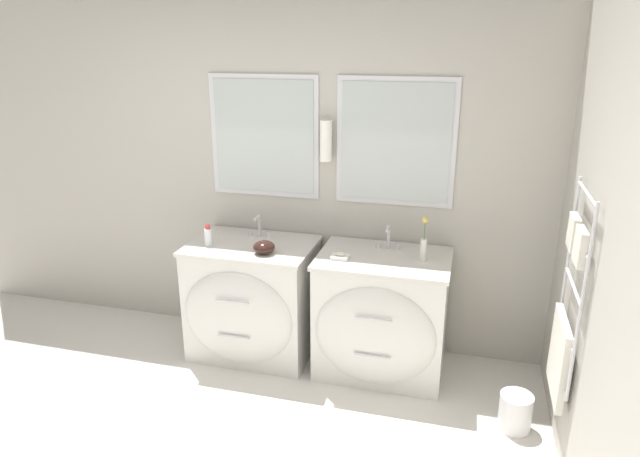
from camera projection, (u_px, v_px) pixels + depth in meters
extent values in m
cube|color=#B2ADA3|center=(280.00, 170.00, 4.17)|extent=(5.50, 0.06, 2.60)
cube|color=silver|center=(264.00, 136.00, 4.08)|extent=(0.81, 0.02, 0.87)
cube|color=#B2BCBA|center=(264.00, 137.00, 4.07)|extent=(0.74, 0.01, 0.80)
cube|color=silver|center=(395.00, 142.00, 3.85)|extent=(0.81, 0.02, 0.87)
cube|color=#B2BCBA|center=(395.00, 143.00, 3.84)|extent=(0.74, 0.01, 0.80)
cylinder|color=white|center=(326.00, 141.00, 3.91)|extent=(0.08, 0.08, 0.28)
cube|color=silver|center=(328.00, 139.00, 3.96)|extent=(0.05, 0.02, 0.08)
cube|color=#B2ADA3|center=(603.00, 246.00, 2.67)|extent=(0.06, 3.95, 2.60)
cylinder|color=silver|center=(581.00, 307.00, 2.72)|extent=(0.02, 0.02, 1.05)
cylinder|color=silver|center=(567.00, 268.00, 3.18)|extent=(0.02, 0.02, 1.05)
cylinder|color=silver|center=(588.00, 194.00, 2.79)|extent=(0.02, 0.50, 0.02)
cylinder|color=silver|center=(580.00, 241.00, 2.87)|extent=(0.02, 0.50, 0.02)
cylinder|color=silver|center=(573.00, 286.00, 2.95)|extent=(0.02, 0.50, 0.02)
cylinder|color=silver|center=(567.00, 329.00, 3.02)|extent=(0.02, 0.50, 0.02)
cylinder|color=silver|center=(561.00, 369.00, 3.10)|extent=(0.02, 0.50, 0.02)
cube|color=silver|center=(559.00, 357.00, 3.08)|extent=(0.04, 0.42, 0.45)
cube|color=silver|center=(580.00, 247.00, 2.77)|extent=(0.04, 0.17, 0.18)
cube|color=silver|center=(574.00, 233.00, 2.97)|extent=(0.04, 0.17, 0.18)
cube|color=silver|center=(254.00, 300.00, 4.15)|extent=(0.85, 0.60, 0.82)
ellipsoid|color=silver|center=(238.00, 318.00, 3.88)|extent=(0.79, 0.13, 0.69)
cube|color=beige|center=(251.00, 246.00, 4.02)|extent=(0.88, 0.63, 0.03)
ellipsoid|color=white|center=(250.00, 253.00, 4.00)|extent=(0.44, 0.38, 0.11)
cylinder|color=silver|center=(232.00, 302.00, 3.76)|extent=(0.23, 0.01, 0.01)
cylinder|color=silver|center=(234.00, 337.00, 3.84)|extent=(0.23, 0.01, 0.01)
cube|color=silver|center=(382.00, 316.00, 3.92)|extent=(0.85, 0.60, 0.82)
ellipsoid|color=silver|center=(374.00, 336.00, 3.64)|extent=(0.79, 0.13, 0.69)
cube|color=beige|center=(384.00, 259.00, 3.78)|extent=(0.88, 0.63, 0.03)
ellipsoid|color=white|center=(383.00, 266.00, 3.77)|extent=(0.44, 0.38, 0.11)
cylinder|color=silver|center=(373.00, 319.00, 3.52)|extent=(0.23, 0.01, 0.01)
cylinder|color=silver|center=(372.00, 356.00, 3.61)|extent=(0.23, 0.01, 0.01)
cylinder|color=silver|center=(259.00, 226.00, 4.14)|extent=(0.02, 0.02, 0.17)
cylinder|color=silver|center=(257.00, 218.00, 4.07)|extent=(0.02, 0.09, 0.02)
cylinder|color=silver|center=(251.00, 233.00, 4.18)|extent=(0.03, 0.03, 0.04)
cylinder|color=silver|center=(269.00, 235.00, 4.14)|extent=(0.03, 0.03, 0.04)
cylinder|color=silver|center=(388.00, 237.00, 3.90)|extent=(0.02, 0.02, 0.17)
cylinder|color=silver|center=(388.00, 229.00, 3.84)|extent=(0.02, 0.09, 0.02)
cylinder|color=silver|center=(378.00, 245.00, 3.94)|extent=(0.03, 0.03, 0.04)
cylinder|color=silver|center=(398.00, 247.00, 3.91)|extent=(0.03, 0.03, 0.04)
cylinder|color=silver|center=(208.00, 237.00, 3.97)|extent=(0.05, 0.05, 0.12)
cylinder|color=red|center=(208.00, 227.00, 3.94)|extent=(0.04, 0.04, 0.02)
ellipsoid|color=black|center=(264.00, 247.00, 3.83)|extent=(0.15, 0.15, 0.09)
cylinder|color=silver|center=(423.00, 250.00, 3.70)|extent=(0.04, 0.04, 0.14)
cylinder|color=#477238|center=(425.00, 230.00, 3.65)|extent=(0.01, 0.01, 0.13)
sphere|color=#E5BF47|center=(425.00, 220.00, 3.63)|extent=(0.04, 0.04, 0.04)
cube|color=white|center=(340.00, 257.00, 3.74)|extent=(0.12, 0.08, 0.02)
ellipsoid|color=#F2E5CC|center=(340.00, 254.00, 3.73)|extent=(0.07, 0.05, 0.02)
cylinder|color=silver|center=(515.00, 412.00, 3.38)|extent=(0.19, 0.19, 0.23)
torus|color=silver|center=(517.00, 396.00, 3.35)|extent=(0.20, 0.20, 0.01)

